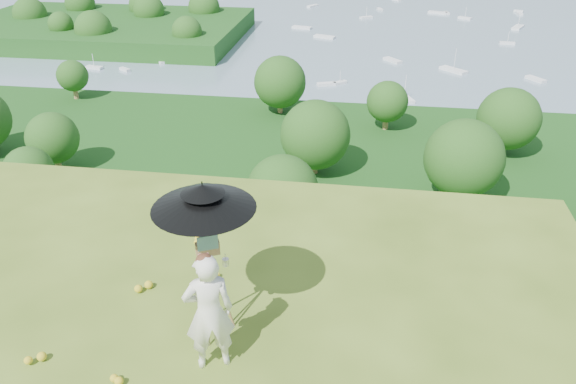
# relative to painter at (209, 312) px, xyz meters

# --- Properties ---
(forest_slope) EXTENTS (140.00, 56.00, 22.00)m
(forest_slope) POSITION_rel_painter_xyz_m (-1.19, 33.27, -29.87)
(forest_slope) COLOR #123D10
(forest_slope) RESTS_ON bay_water
(shoreline_tier) EXTENTS (170.00, 28.00, 8.00)m
(shoreline_tier) POSITION_rel_painter_xyz_m (-1.19, 73.27, -36.87)
(shoreline_tier) COLOR #666152
(shoreline_tier) RESTS_ON bay_water
(peninsula) EXTENTS (90.00, 60.00, 12.00)m
(peninsula) POSITION_rel_painter_xyz_m (-76.19, 153.27, -29.87)
(peninsula) COLOR #123D10
(peninsula) RESTS_ON bay_water
(slope_trees) EXTENTS (110.00, 50.00, 6.00)m
(slope_trees) POSITION_rel_painter_xyz_m (-1.19, 33.27, -15.87)
(slope_trees) COLOR #265319
(slope_trees) RESTS_ON forest_slope
(harbor_town) EXTENTS (110.00, 22.00, 5.00)m
(harbor_town) POSITION_rel_painter_xyz_m (-1.19, 73.27, -30.37)
(harbor_town) COLOR silver
(harbor_town) RESTS_ON shoreline_tier
(moored_boats) EXTENTS (140.00, 140.00, 0.70)m
(moored_boats) POSITION_rel_painter_xyz_m (-13.69, 159.27, -34.52)
(moored_boats) COLOR white
(moored_boats) RESTS_ON bay_water
(painter) EXTENTS (0.74, 0.62, 1.73)m
(painter) POSITION_rel_painter_xyz_m (0.00, 0.00, 0.00)
(painter) COLOR white
(painter) RESTS_ON ground
(field_easel) EXTENTS (0.83, 0.83, 1.63)m
(field_easel) POSITION_rel_painter_xyz_m (-0.14, 0.59, -0.05)
(field_easel) COLOR brown
(field_easel) RESTS_ON ground
(sun_umbrella) EXTENTS (1.81, 1.81, 1.03)m
(sun_umbrella) POSITION_rel_painter_xyz_m (-0.16, 0.62, 0.99)
(sun_umbrella) COLOR black
(sun_umbrella) RESTS_ON field_easel
(painter_cap) EXTENTS (0.29, 0.31, 0.10)m
(painter_cap) POSITION_rel_painter_xyz_m (0.00, 0.00, 0.82)
(painter_cap) COLOR #E27C82
(painter_cap) RESTS_ON painter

